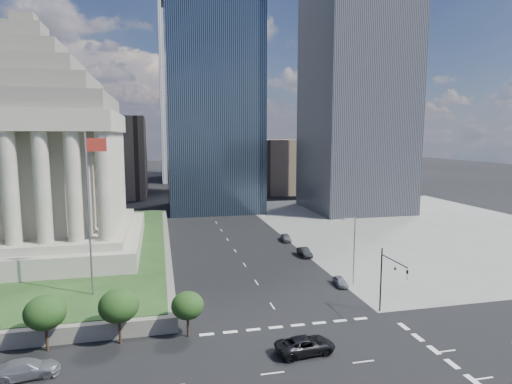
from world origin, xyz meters
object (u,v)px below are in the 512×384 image
object	(u,v)px
war_memorial	(32,136)
street_lamp_north	(353,247)
pickup_truck	(305,345)
parked_sedan_near	(340,281)
suv_grey	(26,369)
parked_sedan_mid	(305,252)
parked_sedan_far	(286,237)
flagpole	(90,205)
traffic_signal_ne	(389,275)

from	to	relation	value
war_memorial	street_lamp_north	size ratio (longest dim) A/B	3.90
street_lamp_north	pickup_truck	distance (m)	22.21
parked_sedan_near	street_lamp_north	bearing A→B (deg)	5.48
pickup_truck	suv_grey	bearing A→B (deg)	81.50
war_memorial	pickup_truck	world-z (taller)	war_memorial
pickup_truck	parked_sedan_near	size ratio (longest dim) A/B	1.62
war_memorial	parked_sedan_mid	bearing A→B (deg)	-9.27
pickup_truck	parked_sedan_far	distance (m)	45.68
pickup_truck	flagpole	bearing A→B (deg)	48.33
pickup_truck	parked_sedan_mid	size ratio (longest dim) A/B	1.33
flagpole	parked_sedan_mid	size ratio (longest dim) A/B	4.41
flagpole	pickup_truck	xyz separation A→B (m)	(21.96, -16.20, -12.28)
war_memorial	traffic_signal_ne	size ratio (longest dim) A/B	4.88
war_memorial	pickup_truck	distance (m)	56.60
flagpole	parked_sedan_mid	bearing A→B (deg)	26.44
street_lamp_north	parked_sedan_mid	distance (m)	16.44
traffic_signal_ne	parked_sedan_near	distance (m)	12.28
street_lamp_north	war_memorial	bearing A→B (deg)	154.08
parked_sedan_far	war_memorial	bearing A→B (deg)	-168.84
suv_grey	parked_sedan_near	distance (m)	40.33
parked_sedan_mid	parked_sedan_far	xyz separation A→B (m)	(0.00, 11.47, 0.00)
flagpole	parked_sedan_far	distance (m)	45.28
parked_sedan_far	street_lamp_north	bearing A→B (deg)	-80.05
traffic_signal_ne	parked_sedan_near	world-z (taller)	traffic_signal_ne
street_lamp_north	parked_sedan_near	distance (m)	5.35
suv_grey	parked_sedan_mid	xyz separation A→B (m)	(37.12, 31.31, -0.07)
pickup_truck	parked_sedan_near	xyz separation A→B (m)	(11.37, 17.23, -0.20)
parked_sedan_mid	war_memorial	bearing A→B (deg)	170.17
pickup_truck	war_memorial	bearing A→B (deg)	35.08
parked_sedan_mid	suv_grey	bearing A→B (deg)	-140.41
flagpole	suv_grey	world-z (taller)	flagpole
traffic_signal_ne	pickup_truck	world-z (taller)	traffic_signal_ne
pickup_truck	parked_sedan_near	bearing A→B (deg)	-38.67
flagpole	parked_sedan_mid	xyz separation A→B (m)	(33.33, 16.58, -12.37)
flagpole	war_memorial	bearing A→B (deg)	116.89
suv_grey	parked_sedan_mid	world-z (taller)	suv_grey
pickup_truck	suv_grey	size ratio (longest dim) A/B	1.08
parked_sedan_mid	parked_sedan_far	size ratio (longest dim) A/B	1.03
pickup_truck	street_lamp_north	bearing A→B (deg)	-42.75
parked_sedan_far	flagpole	bearing A→B (deg)	-133.84
traffic_signal_ne	parked_sedan_mid	world-z (taller)	traffic_signal_ne
flagpole	traffic_signal_ne	distance (m)	36.69
flagpole	parked_sedan_near	distance (m)	35.60
flagpole	street_lamp_north	size ratio (longest dim) A/B	2.00
suv_grey	parked_sedan_mid	distance (m)	48.57
traffic_signal_ne	pickup_truck	bearing A→B (deg)	-154.52
street_lamp_north	parked_sedan_far	bearing A→B (deg)	93.87
flagpole	parked_sedan_mid	distance (m)	39.22
flagpole	parked_sedan_far	world-z (taller)	flagpole
war_memorial	street_lamp_north	world-z (taller)	war_memorial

